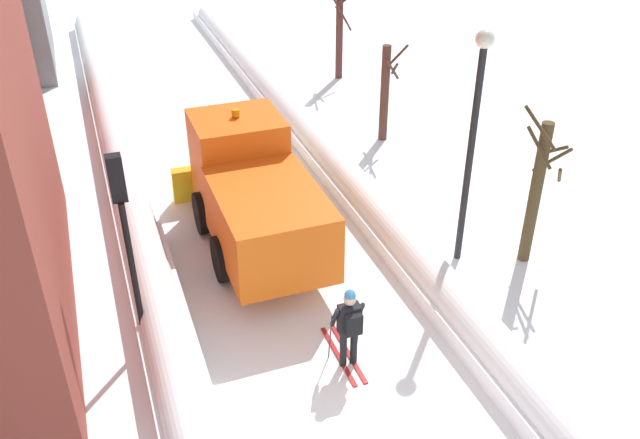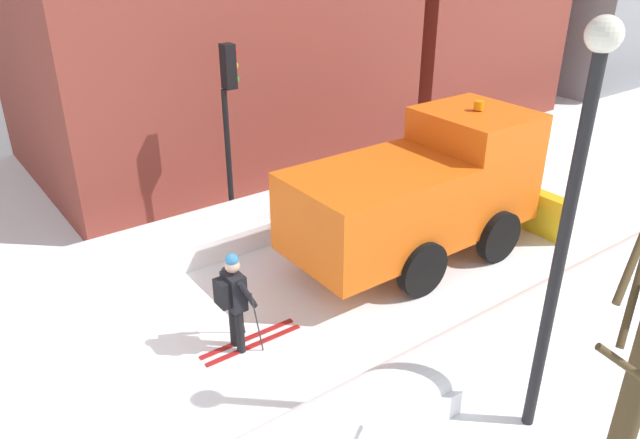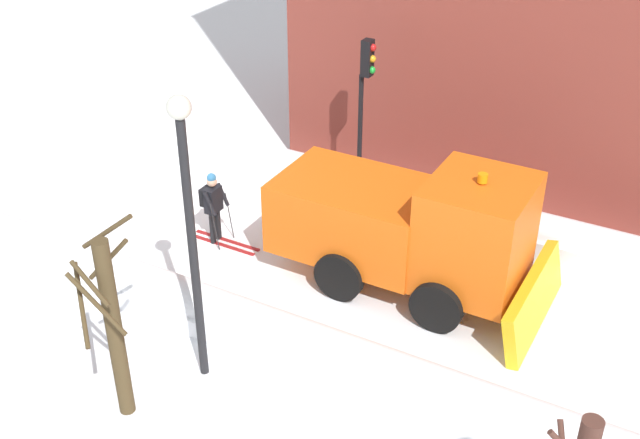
# 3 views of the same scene
# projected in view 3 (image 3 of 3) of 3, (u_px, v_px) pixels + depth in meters

# --- Properties ---
(ground_plane) EXTENTS (80.00, 80.00, 0.00)m
(ground_plane) POSITION_uv_depth(u_px,v_px,m) (584.00, 347.00, 15.63)
(ground_plane) COLOR white
(snowbank_left) EXTENTS (1.10, 36.00, 0.99)m
(snowbank_left) POSITION_uv_depth(u_px,v_px,m) (618.00, 256.00, 17.65)
(snowbank_left) COLOR white
(snowbank_left) RESTS_ON ground
(snowbank_right) EXTENTS (1.10, 36.00, 0.90)m
(snowbank_right) POSITION_uv_depth(u_px,v_px,m) (545.00, 433.00, 13.23)
(snowbank_right) COLOR white
(snowbank_right) RESTS_ON ground
(plow_truck) EXTENTS (3.20, 5.98, 3.12)m
(plow_truck) POSITION_uv_depth(u_px,v_px,m) (412.00, 228.00, 16.67)
(plow_truck) COLOR orange
(plow_truck) RESTS_ON ground
(skier) EXTENTS (0.62, 1.80, 1.81)m
(skier) POSITION_uv_depth(u_px,v_px,m) (213.00, 204.00, 18.50)
(skier) COLOR black
(skier) RESTS_ON ground
(traffic_light_pole) EXTENTS (0.28, 0.42, 4.23)m
(traffic_light_pole) POSITION_uv_depth(u_px,v_px,m) (365.00, 89.00, 19.39)
(traffic_light_pole) COLOR black
(traffic_light_pole) RESTS_ON ground
(street_lamp) EXTENTS (0.40, 0.40, 5.59)m
(street_lamp) POSITION_uv_depth(u_px,v_px,m) (189.00, 212.00, 13.22)
(street_lamp) COLOR black
(street_lamp) RESTS_ON ground
(bare_tree_near) EXTENTS (1.22, 1.39, 3.94)m
(bare_tree_near) POSITION_uv_depth(u_px,v_px,m) (112.00, 325.00, 13.17)
(bare_tree_near) COLOR #4A3A22
(bare_tree_near) RESTS_ON ground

